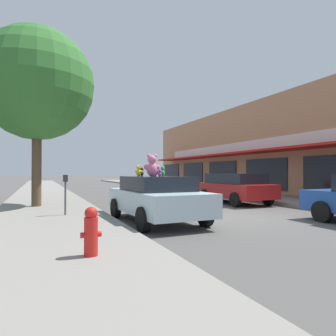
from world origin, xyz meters
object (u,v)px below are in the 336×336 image
Objects in this scene: parked_car_far_center at (235,187)px; teddy_bear_red at (155,171)px; teddy_bear_giant at (152,166)px; teddy_bear_yellow at (139,171)px; fire_hydrant at (91,231)px; teddy_bear_purple at (160,173)px; teddy_bear_black at (142,172)px; plush_art_car at (157,197)px; street_tree at (37,84)px; teddy_bear_green at (163,171)px; parking_meter at (65,189)px.

teddy_bear_red is at bearing -150.78° from parked_car_far_center.
teddy_bear_giant is 6.73m from parked_car_far_center.
teddy_bear_yellow reaches higher than teddy_bear_red.
fire_hydrant is at bearing -138.23° from parked_car_far_center.
teddy_bear_purple is 0.64× the size of teddy_bear_red.
teddy_bear_giant is 1.99× the size of teddy_bear_red.
teddy_bear_black is at bearing -97.52° from teddy_bear_purple.
teddy_bear_yellow is at bearing 109.65° from plush_art_car.
plush_art_car is 0.86m from teddy_bear_purple.
teddy_bear_giant is 0.86× the size of fire_hydrant.
teddy_bear_giant is at bearing -54.50° from street_tree.
parked_car_far_center is at bearing 162.66° from teddy_bear_green.
teddy_bear_green is at bearing -128.50° from teddy_bear_purple.
teddy_bear_black reaches higher than parking_meter.
teddy_bear_green is at bearing -10.23° from parking_meter.
parked_car_far_center is at bearing 41.77° from fire_hydrant.
teddy_bear_green is 0.92× the size of teddy_bear_yellow.
street_tree reaches higher than teddy_bear_red.
teddy_bear_purple is 3.15m from parking_meter.
plush_art_car reaches higher than fire_hydrant.
teddy_bear_black is at bearing -78.45° from teddy_bear_giant.
teddy_bear_giant is at bearing 99.53° from teddy_bear_red.
parked_car_far_center is 9.87m from street_tree.
teddy_bear_green reaches higher than fire_hydrant.
teddy_bear_giant is 2.89m from parking_meter.
teddy_bear_red is (0.33, 0.61, -0.16)m from teddy_bear_giant.
fire_hydrant is at bearing -126.99° from plush_art_car.
plush_art_car is 2.93m from parking_meter.
plush_art_car is 1.34m from teddy_bear_green.
parking_meter is (-0.00, 5.03, 0.41)m from fire_hydrant.
teddy_bear_giant is at bearing -92.59° from teddy_bear_purple.
fire_hydrant is at bearing 9.47° from teddy_bear_black.
teddy_bear_purple reaches higher than plush_art_car.
street_tree reaches higher than parking_meter.
parking_meter is (-3.10, 0.56, -0.57)m from teddy_bear_green.
plush_art_car is at bearing 156.85° from teddy_bear_yellow.
teddy_bear_giant is at bearing 5.27° from teddy_bear_green.
teddy_bear_black is 0.14m from teddy_bear_yellow.
fire_hydrant is at bearing 9.35° from teddy_bear_green.
teddy_bear_yellow is 1.06× the size of teddy_bear_red.
teddy_bear_black is at bearing -49.06° from street_tree.
street_tree is at bearing -5.07° from teddy_bear_yellow.
teddy_bear_green is 0.08× the size of parked_car_far_center.
plush_art_car is at bearing -30.12° from parking_meter.
teddy_bear_red is 6.11m from parked_car_far_center.
teddy_bear_yellow is 5.00m from fire_hydrant.
teddy_bear_purple reaches higher than parked_car_far_center.
street_tree is (-8.86, 0.96, 4.24)m from parked_car_far_center.
teddy_bear_black is at bearing 5.16° from teddy_bear_red.
parking_meter reaches higher than fire_hydrant.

